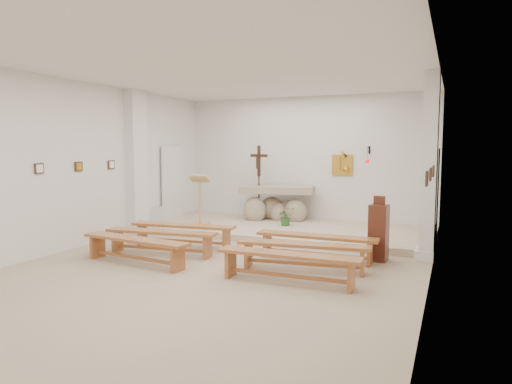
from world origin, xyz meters
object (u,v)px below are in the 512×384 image
at_px(lectern, 200,200).
at_px(bench_right_third, 288,261).
at_px(bench_right_front, 316,241).
at_px(altar, 276,205).
at_px(donation_pedestal, 379,232).
at_px(bench_left_front, 183,230).
at_px(crucifix_stand, 259,177).
at_px(bench_right_second, 303,250).
at_px(bench_left_second, 161,237).
at_px(bench_left_third, 135,245).

distance_m(lectern, bench_right_third, 4.92).
bearing_deg(bench_right_front, altar, 121.25).
distance_m(lectern, donation_pedestal, 4.83).
xyz_separation_m(altar, bench_left_front, (-0.85, -3.33, -0.18)).
xyz_separation_m(crucifix_stand, bench_right_third, (2.54, -4.78, -0.95)).
height_order(lectern, bench_right_third, lectern).
distance_m(bench_right_front, bench_right_third, 1.60).
bearing_deg(bench_left_front, lectern, 102.73).
distance_m(crucifix_stand, bench_right_second, 4.81).
height_order(donation_pedestal, bench_left_second, donation_pedestal).
xyz_separation_m(bench_left_second, bench_left_third, (0.00, -0.80, 0.00)).
bearing_deg(altar, donation_pedestal, -54.94).
bearing_deg(altar, bench_left_front, -116.68).
relative_size(bench_right_front, bench_right_second, 0.99).
xyz_separation_m(donation_pedestal, bench_left_third, (-4.01, -2.03, -0.18)).
bearing_deg(lectern, donation_pedestal, -32.28).
bearing_deg(crucifix_stand, bench_right_third, -40.19).
relative_size(altar, bench_left_front, 0.90).
bearing_deg(bench_left_third, bench_right_third, 6.45).
bearing_deg(bench_left_front, altar, 69.15).
bearing_deg(altar, crucifix_stand, -173.08).
xyz_separation_m(altar, bench_right_second, (2.09, -4.13, -0.18)).
bearing_deg(donation_pedestal, crucifix_stand, 147.58).
bearing_deg(crucifix_stand, bench_left_front, -75.39).
bearing_deg(bench_left_front, bench_left_third, -96.60).
distance_m(crucifix_stand, bench_right_front, 4.17).
bearing_deg(donation_pedestal, lectern, 168.72).
bearing_deg(bench_left_front, bench_right_second, -21.83).
bearing_deg(bench_right_second, bench_left_front, 156.83).
height_order(lectern, bench_left_front, lectern).
bearing_deg(bench_right_front, bench_left_third, -152.34).
relative_size(lectern, bench_left_third, 0.56).
height_order(altar, bench_left_front, altar).
bearing_deg(bench_right_third, bench_left_second, 163.50).
bearing_deg(bench_right_second, bench_left_second, 172.06).
bearing_deg(lectern, bench_left_front, -86.82).
distance_m(bench_left_second, bench_right_second, 2.94).
distance_m(donation_pedestal, bench_left_front, 4.04).
distance_m(lectern, bench_right_second, 4.41).
xyz_separation_m(altar, bench_right_third, (2.09, -4.93, -0.18)).
height_order(bench_left_front, bench_right_third, same).
height_order(altar, donation_pedestal, donation_pedestal).
bearing_deg(bench_right_second, crucifix_stand, 114.60).
height_order(donation_pedestal, bench_right_second, donation_pedestal).
distance_m(crucifix_stand, bench_left_front, 3.34).
relative_size(donation_pedestal, bench_left_front, 0.53).
bearing_deg(bench_left_third, lectern, 106.88).
distance_m(bench_left_third, bench_right_third, 2.94).
distance_m(crucifix_stand, bench_left_third, 4.89).
bearing_deg(bench_right_third, donation_pedestal, 60.82).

